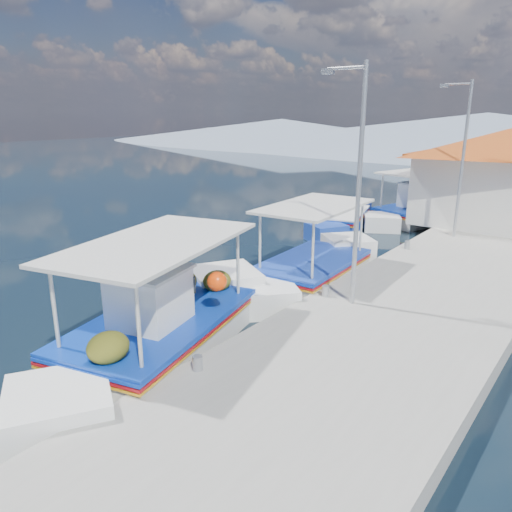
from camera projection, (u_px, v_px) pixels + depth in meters
The scene contains 9 objects.
ground at pixel (176, 303), 14.18m from camera, with size 160.00×160.00×0.00m, color black.
quay at pixel (448, 282), 15.23m from camera, with size 5.00×44.00×0.50m, color #9E9B94.
bollards at pixel (376, 263), 15.77m from camera, with size 0.20×17.20×0.30m.
main_caique at pixel (164, 327), 11.28m from camera, with size 3.99×8.65×2.94m.
caique_green_canopy at pixel (314, 270), 15.78m from camera, with size 2.56×7.64×2.86m.
caique_blue_hull at pixel (341, 221), 23.11m from camera, with size 3.28×6.87×1.27m.
caique_far at pixel (419, 212), 24.45m from camera, with size 3.82×7.73×2.82m.
lamp_post_near at pixel (356, 175), 11.97m from camera, with size 1.21×0.14×6.00m.
lamp_post_far at pixel (461, 152), 18.81m from camera, with size 1.21×0.14×6.00m.
Camera 1 is at (9.89, -9.05, 5.37)m, focal length 34.16 mm.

